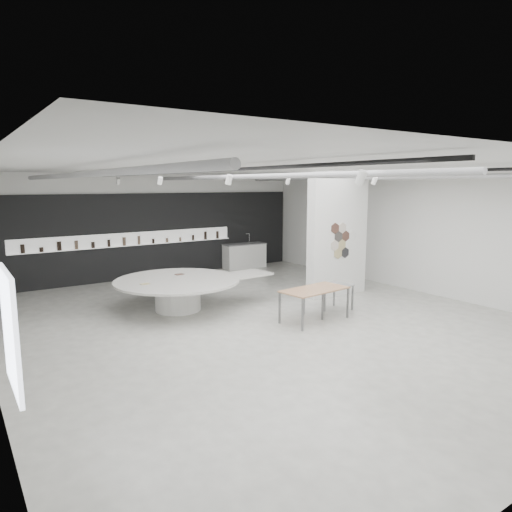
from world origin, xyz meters
TOP-DOWN VIEW (x-y plane):
  - room at (-0.09, -0.00)m, footprint 12.02×14.02m
  - back_wall_display at (-0.08, 6.93)m, footprint 11.80×0.27m
  - partition_column at (3.50, 1.00)m, footprint 2.20×0.38m
  - display_island at (-1.30, 2.12)m, footprint 4.55×3.66m
  - sample_table_wood at (1.08, -0.70)m, footprint 1.84×1.05m
  - sample_table_stone at (1.90, -0.36)m, footprint 1.50×0.92m
  - kitchen_counter at (3.62, 6.51)m, footprint 1.81×0.79m

SIDE VIEW (x-z plane):
  - kitchen_counter at x=3.62m, z-range -0.19..1.21m
  - display_island at x=-1.30m, z-range 0.13..1.00m
  - sample_table_stone at x=1.90m, z-range 0.30..1.02m
  - sample_table_wood at x=1.08m, z-range 0.35..1.18m
  - back_wall_display at x=-0.08m, z-range -0.01..3.09m
  - partition_column at x=3.50m, z-range 0.00..3.60m
  - room at x=-0.09m, z-range 0.16..3.98m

